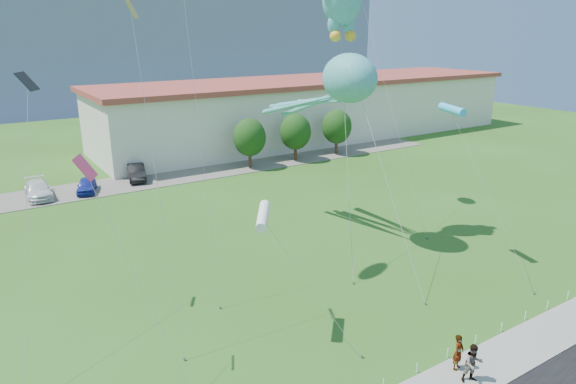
{
  "coord_description": "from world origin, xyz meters",
  "views": [
    {
      "loc": [
        -16.25,
        -14.4,
        14.5
      ],
      "look_at": [
        -1.79,
        8.0,
        6.08
      ],
      "focal_mm": 32.0,
      "sensor_mm": 36.0,
      "label": 1
    }
  ],
  "objects_px": {
    "octopus_kite": "(336,89)",
    "warehouse": "(315,108)",
    "pedestrian_left": "(458,352)",
    "parked_car_black": "(136,172)",
    "parked_car_white": "(38,189)",
    "pedestrian_right": "(473,363)",
    "parked_car_blue": "(86,185)"
  },
  "relations": [
    {
      "from": "warehouse",
      "to": "parked_car_black",
      "type": "relative_size",
      "value": 13.07
    },
    {
      "from": "warehouse",
      "to": "parked_car_blue",
      "type": "height_order",
      "value": "warehouse"
    },
    {
      "from": "parked_car_white",
      "to": "parked_car_black",
      "type": "xyz_separation_m",
      "value": [
        9.23,
        0.93,
        0.03
      ]
    },
    {
      "from": "pedestrian_right",
      "to": "parked_car_white",
      "type": "xyz_separation_m",
      "value": [
        -11.71,
        37.99,
        -0.19
      ]
    },
    {
      "from": "pedestrian_left",
      "to": "parked_car_black",
      "type": "height_order",
      "value": "pedestrian_left"
    },
    {
      "from": "parked_car_white",
      "to": "parked_car_black",
      "type": "distance_m",
      "value": 9.27
    },
    {
      "from": "warehouse",
      "to": "parked_car_white",
      "type": "xyz_separation_m",
      "value": [
        -37.27,
        -9.07,
        -3.33
      ]
    },
    {
      "from": "warehouse",
      "to": "parked_car_white",
      "type": "distance_m",
      "value": 38.5
    },
    {
      "from": "pedestrian_right",
      "to": "parked_car_black",
      "type": "relative_size",
      "value": 0.38
    },
    {
      "from": "warehouse",
      "to": "pedestrian_left",
      "type": "bearing_deg",
      "value": -118.81
    },
    {
      "from": "pedestrian_left",
      "to": "warehouse",
      "type": "bearing_deg",
      "value": 45.28
    },
    {
      "from": "octopus_kite",
      "to": "warehouse",
      "type": "bearing_deg",
      "value": 56.18
    },
    {
      "from": "warehouse",
      "to": "parked_car_white",
      "type": "relative_size",
      "value": 12.0
    },
    {
      "from": "pedestrian_left",
      "to": "parked_car_black",
      "type": "distance_m",
      "value": 38.1
    },
    {
      "from": "pedestrian_left",
      "to": "pedestrian_right",
      "type": "relative_size",
      "value": 0.95
    },
    {
      "from": "warehouse",
      "to": "parked_car_white",
      "type": "bearing_deg",
      "value": -166.33
    },
    {
      "from": "parked_car_white",
      "to": "parked_car_blue",
      "type": "xyz_separation_m",
      "value": [
        4.03,
        -0.7,
        -0.08
      ]
    },
    {
      "from": "warehouse",
      "to": "octopus_kite",
      "type": "relative_size",
      "value": 3.66
    },
    {
      "from": "parked_car_black",
      "to": "pedestrian_right",
      "type": "bearing_deg",
      "value": -73.4
    },
    {
      "from": "pedestrian_right",
      "to": "parked_car_black",
      "type": "height_order",
      "value": "pedestrian_right"
    },
    {
      "from": "warehouse",
      "to": "pedestrian_right",
      "type": "xyz_separation_m",
      "value": [
        -25.55,
        -47.06,
        -3.14
      ]
    },
    {
      "from": "warehouse",
      "to": "parked_car_blue",
      "type": "bearing_deg",
      "value": -163.63
    },
    {
      "from": "parked_car_black",
      "to": "octopus_kite",
      "type": "relative_size",
      "value": 0.28
    },
    {
      "from": "parked_car_blue",
      "to": "parked_car_black",
      "type": "distance_m",
      "value": 5.45
    },
    {
      "from": "parked_car_white",
      "to": "parked_car_black",
      "type": "bearing_deg",
      "value": 7.76
    },
    {
      "from": "warehouse",
      "to": "parked_car_blue",
      "type": "relative_size",
      "value": 15.84
    },
    {
      "from": "pedestrian_left",
      "to": "parked_car_white",
      "type": "relative_size",
      "value": 0.33
    },
    {
      "from": "parked_car_blue",
      "to": "parked_car_black",
      "type": "relative_size",
      "value": 0.83
    },
    {
      "from": "pedestrian_left",
      "to": "parked_car_black",
      "type": "xyz_separation_m",
      "value": [
        -2.67,
        38.01,
        -0.11
      ]
    },
    {
      "from": "octopus_kite",
      "to": "parked_car_black",
      "type": "bearing_deg",
      "value": 107.82
    },
    {
      "from": "pedestrian_left",
      "to": "parked_car_black",
      "type": "relative_size",
      "value": 0.36
    },
    {
      "from": "parked_car_blue",
      "to": "octopus_kite",
      "type": "distance_m",
      "value": 26.57
    }
  ]
}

